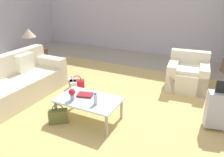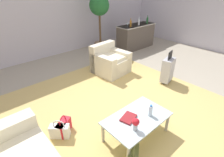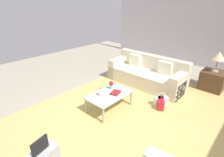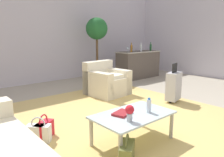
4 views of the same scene
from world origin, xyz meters
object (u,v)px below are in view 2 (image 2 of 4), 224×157
Objects in this scene: armchair at (109,62)px; water_bottle at (150,111)px; coffee_table_book at (128,118)px; bar_console at (136,36)px; wine_bottle_green at (147,20)px; handbag_olive at (133,157)px; coffee_table at (137,120)px; potted_ficus at (99,14)px; handbag_white at (60,131)px; wine_glass_left_of_centre at (147,20)px; handbag_red at (64,127)px; wine_bottle_amber at (131,24)px; suitcase_silver at (168,70)px; wine_bottle_clear at (139,22)px; flower_vase at (136,123)px; wine_glass_leftmost at (127,24)px.

water_bottle is at bearing -115.80° from armchair.
bar_console is (3.62, 3.02, 0.05)m from coffee_table_book.
wine_bottle_green is 0.84× the size of handbag_olive.
wine_bottle_green is (3.99, 2.98, 0.66)m from coffee_table.
handbag_white is at bearing -137.91° from potted_ficus.
coffee_table_book reaches higher than handbag_white.
coffee_table is 6.97× the size of wine_glass_left_of_centre.
wine_bottle_amber is at bearing 28.29° from handbag_red.
bar_console is 4.50× the size of handbag_white.
coffee_table is 3.59× the size of wine_bottle_amber.
water_bottle is 1.97m from suitcase_silver.
wine_bottle_clear is 2.81m from suitcase_silver.
potted_ficus reaches higher than handbag_olive.
wine_glass_left_of_centre is (0.55, -0.03, 0.54)m from bar_console.
handbag_red is (-0.65, 1.04, -0.40)m from flower_vase.
wine_bottle_amber is at bearing -44.01° from wine_glass_leftmost.
flower_vase is at bearing -123.21° from armchair.
flower_vase reaches higher than coffee_table.
bar_console is at bearing 41.05° from handbag_olive.
bar_console is 5.21m from handbag_olive.
wine_glass_leftmost reaches higher than flower_vase.
wine_bottle_amber is 0.35× the size of suitcase_silver.
wine_bottle_green is at bearing 0.00° from wine_bottle_amber.
handbag_red is at bearing -156.09° from wine_glass_left_of_centre.
coffee_table is 5.12m from wine_glass_left_of_centre.
handbag_olive is at bearing -143.18° from wine_bottle_green.
armchair is 0.87× the size of coffee_table.
coffee_table_book is at bearing -42.27° from handbag_white.
suitcase_silver is 2.37× the size of handbag_white.
wine_glass_leftmost reaches higher than water_bottle.
coffee_table_book is 0.87× the size of wine_bottle_green.
wine_bottle_clear reaches higher than wine_glass_left_of_centre.
bar_console reaches higher than water_bottle.
wine_glass_left_of_centre is at bearing 0.23° from wine_glass_leftmost.
wine_glass_leftmost is 0.43× the size of handbag_olive.
potted_ficus reaches higher than wine_bottle_green.
handbag_red is at bearing 137.27° from water_bottle.
handbag_white is (-0.74, 0.99, -0.40)m from flower_vase.
handbag_white is at bearing 177.20° from suitcase_silver.
coffee_table_book is at bearing -122.66° from potted_ficus.
potted_ficus is (2.32, 3.62, 0.95)m from coffee_table_book.
water_bottle is 4.54m from wine_bottle_clear.
wine_glass_left_of_centre is (4.05, 3.07, 0.66)m from coffee_table.
coffee_table_book is at bearing -137.33° from wine_bottle_amber.
wine_glass_left_of_centre is 5.67m from handbag_olive.
wine_bottle_clear is 4.92m from handbag_red.
suitcase_silver is (0.71, -1.46, 0.07)m from armchair.
wine_bottle_amber is 0.84× the size of handbag_olive.
wine_glass_left_of_centre reaches higher than armchair.
handbag_red is (-4.92, -2.18, -0.88)m from wine_glass_left_of_centre.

